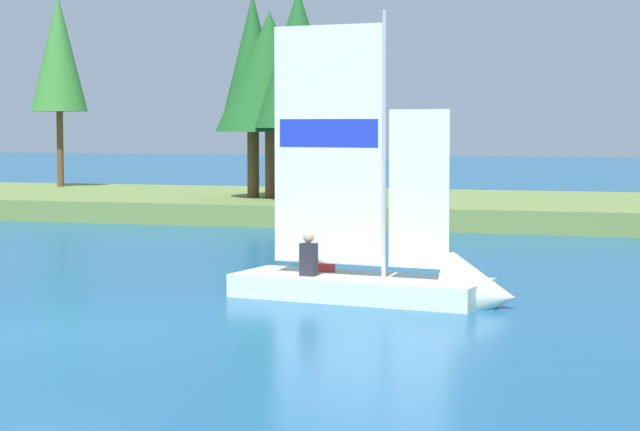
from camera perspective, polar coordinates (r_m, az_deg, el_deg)
The scene contains 7 objects.
ground_plane at distance 18.22m, azimuth -12.98°, elevation -5.53°, with size 200.00×200.00×0.00m, color #195684.
shore_bank at distance 40.06m, azimuth 3.84°, elevation 0.40°, with size 80.00×10.45×0.67m, color olive.
shoreline_tree_left at distance 47.80m, azimuth -12.31°, elevation 7.51°, with size 2.17×2.17×7.42m.
shoreline_tree_midleft at distance 39.78m, azimuth -3.21°, elevation 7.41°, with size 2.06×2.06×6.69m.
shoreline_tree_centre at distance 39.37m, azimuth -2.41°, elevation 6.83°, with size 3.56×3.56×6.09m.
shoreline_tree_midright at distance 37.68m, azimuth -1.04°, elevation 7.43°, with size 2.71×2.71×6.65m.
sailboat at distance 20.92m, azimuth 4.12°, elevation -3.08°, with size 5.26×2.26×5.57m.
Camera 1 is at (8.95, -15.56, 3.09)m, focal length 67.37 mm.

